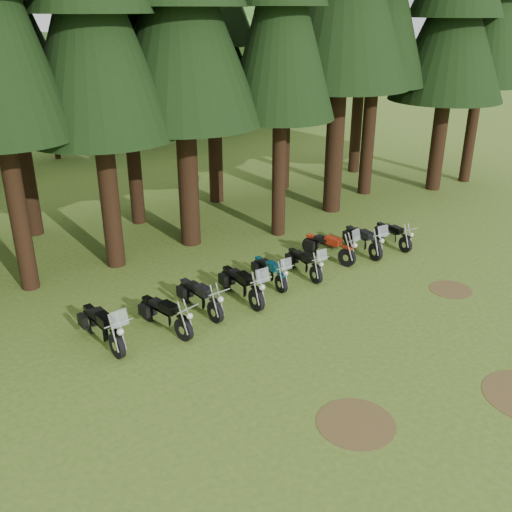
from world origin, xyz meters
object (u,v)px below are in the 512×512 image
at_px(motorcycle_3, 242,286).
at_px(motorcycle_2, 200,298).
at_px(motorcycle_8, 393,235).
at_px(motorcycle_5, 304,264).
at_px(motorcycle_6, 329,248).
at_px(motorcycle_7, 363,241).
at_px(motorcycle_4, 270,272).
at_px(motorcycle_0, 103,328).
at_px(motorcycle_1, 165,316).

bearing_deg(motorcycle_3, motorcycle_2, 177.63).
bearing_deg(motorcycle_3, motorcycle_8, 4.23).
xyz_separation_m(motorcycle_5, motorcycle_6, (1.61, 0.38, 0.05)).
relative_size(motorcycle_2, motorcycle_8, 1.10).
relative_size(motorcycle_2, motorcycle_7, 0.97).
bearing_deg(motorcycle_6, motorcycle_4, 173.70).
xyz_separation_m(motorcycle_0, motorcycle_6, (9.02, 0.13, -0.02)).
bearing_deg(motorcycle_6, motorcycle_1, 174.98).
distance_m(motorcycle_4, motorcycle_5, 1.40).
distance_m(motorcycle_2, motorcycle_8, 8.87).
height_order(motorcycle_7, motorcycle_8, motorcycle_7).
relative_size(motorcycle_0, motorcycle_7, 1.04).
xyz_separation_m(motorcycle_2, motorcycle_4, (2.92, 0.12, -0.03)).
distance_m(motorcycle_3, motorcycle_7, 5.93).
height_order(motorcycle_3, motorcycle_4, motorcycle_3).
distance_m(motorcycle_1, motorcycle_4, 4.32).
bearing_deg(motorcycle_3, motorcycle_7, 6.46).
xyz_separation_m(motorcycle_3, motorcycle_6, (4.43, 0.47, -0.01)).
xyz_separation_m(motorcycle_3, motorcycle_7, (5.93, 0.14, -0.02)).
height_order(motorcycle_0, motorcycle_8, motorcycle_0).
bearing_deg(motorcycle_7, motorcycle_1, -166.38).
height_order(motorcycle_4, motorcycle_7, motorcycle_7).
height_order(motorcycle_1, motorcycle_4, motorcycle_4).
distance_m(motorcycle_1, motorcycle_6, 7.31).
relative_size(motorcycle_1, motorcycle_8, 1.10).
height_order(motorcycle_3, motorcycle_5, motorcycle_3).
distance_m(motorcycle_0, motorcycle_8, 11.99).
relative_size(motorcycle_3, motorcycle_8, 1.18).
bearing_deg(motorcycle_5, motorcycle_3, -168.36).
height_order(motorcycle_1, motorcycle_5, motorcycle_5).
xyz_separation_m(motorcycle_1, motorcycle_7, (8.79, 0.21, 0.02)).
relative_size(motorcycle_3, motorcycle_4, 1.16).
xyz_separation_m(motorcycle_0, motorcycle_8, (11.98, -0.46, -0.09)).
relative_size(motorcycle_4, motorcycle_8, 1.01).
xyz_separation_m(motorcycle_3, motorcycle_8, (7.39, -0.12, -0.08)).
bearing_deg(motorcycle_2, motorcycle_6, 3.16).
bearing_deg(motorcycle_2, motorcycle_1, -168.58).
distance_m(motorcycle_6, motorcycle_7, 1.54).
xyz_separation_m(motorcycle_4, motorcycle_7, (4.48, -0.18, 0.05)).
bearing_deg(motorcycle_3, motorcycle_4, 17.50).
height_order(motorcycle_4, motorcycle_6, motorcycle_6).
bearing_deg(motorcycle_1, motorcycle_2, 2.84).
bearing_deg(motorcycle_7, motorcycle_5, -166.95).
bearing_deg(motorcycle_4, motorcycle_0, -171.00).
bearing_deg(motorcycle_6, motorcycle_3, 176.79).
bearing_deg(motorcycle_1, motorcycle_0, 158.29).
bearing_deg(motorcycle_2, motorcycle_4, 2.84).
height_order(motorcycle_4, motorcycle_5, motorcycle_5).
bearing_deg(motorcycle_1, motorcycle_7, -6.74).
height_order(motorcycle_3, motorcycle_7, motorcycle_3).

